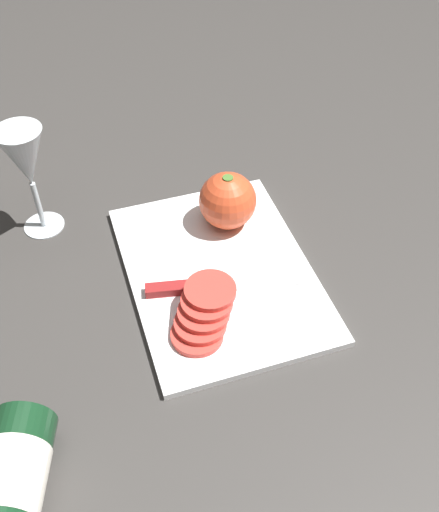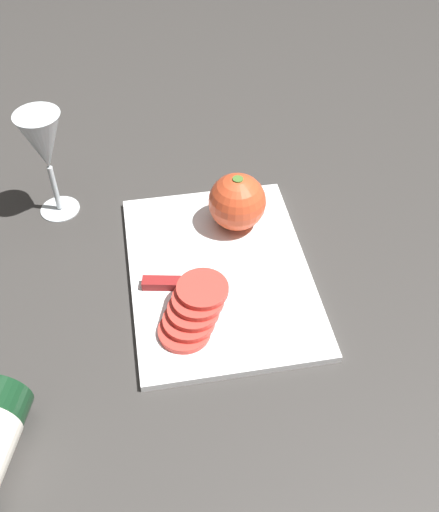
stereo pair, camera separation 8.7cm
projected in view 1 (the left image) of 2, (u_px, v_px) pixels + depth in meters
The scene contains 7 objects.
ground_plane at pixel (234, 279), 0.90m from camera, with size 3.00×3.00×0.00m, color #383533.
cutting_board at pixel (220, 272), 0.90m from camera, with size 0.36×0.27×0.01m.
wine_bottle at pixel (5, 508), 0.63m from camera, with size 0.30×0.14×0.08m.
wine_glass at pixel (26, 162), 0.89m from camera, with size 0.07×0.07×0.19m.
whole_tomato at pixel (228, 201), 0.94m from camera, with size 0.09×0.09×0.09m.
knife at pixel (196, 287), 0.87m from camera, with size 0.07×0.24×0.01m.
tomato_slice_stack_near at pixel (204, 312), 0.81m from camera, with size 0.11×0.10×0.04m.
Camera 1 is at (-0.56, 0.21, 0.67)m, focal length 42.00 mm.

